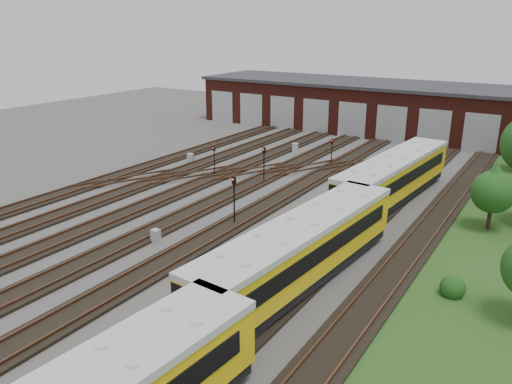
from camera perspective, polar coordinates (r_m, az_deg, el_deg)
The scene contains 16 objects.
ground at distance 35.20m, azimuth -7.39°, elevation -4.31°, with size 120.00×120.00×0.00m, color #454340.
track_network at distance 35.67m, azimuth -7.00°, elevation -3.78°, with size 30.40×70.00×0.33m.
maintenance_shed at distance 68.82m, azimuth 14.40°, elevation 9.38°, with size 51.00×12.50×6.35m.
grass_verge at distance 37.35m, azimuth 26.98°, elevation -4.87°, with size 8.00×55.00×0.05m, color #1F4617.
metro_train at distance 27.14m, azimuth 5.20°, elevation -6.68°, with size 4.30×48.56×3.38m.
signal_mast_0 at distance 46.86m, azimuth -4.79°, elevation 3.98°, with size 0.23×0.22×2.84m.
signal_mast_1 at distance 35.06m, azimuth -2.52°, elevation -0.28°, with size 0.29×0.27×3.56m.
signal_mast_2 at distance 51.03m, azimuth 8.66°, elevation 4.97°, with size 0.27×0.25×2.68m.
signal_mast_3 at distance 44.40m, azimuth 0.91°, elevation 3.62°, with size 0.28×0.26×3.30m.
relay_cabinet_0 at distance 51.98m, azimuth -7.50°, elevation 3.86°, with size 0.59×0.49×0.98m, color #AEB2B3.
relay_cabinet_1 at distance 55.97m, azimuth 4.51°, elevation 5.06°, with size 0.62×0.52×1.04m, color #AEB2B3.
relay_cabinet_2 at distance 33.40m, azimuth -11.38°, elevation -4.97°, with size 0.55×0.46×0.92m, color #AEB2B3.
relay_cabinet_3 at distance 46.54m, azimuth 11.77°, elevation 1.87°, with size 0.60×0.50×1.00m, color #AEB2B3.
relay_cabinet_4 at distance 49.97m, azimuth 19.76°, elevation 2.31°, with size 0.61×0.51×1.02m, color #AEB2B3.
tree_3 at distance 37.56m, azimuth 25.57°, elevation 0.52°, with size 2.94×2.94×4.87m.
bush_0 at distance 28.58m, azimuth 21.60°, elevation -9.80°, with size 1.33×1.33×1.33m, color #154714.
Camera 1 is at (21.01, -24.71, 13.66)m, focal length 35.00 mm.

